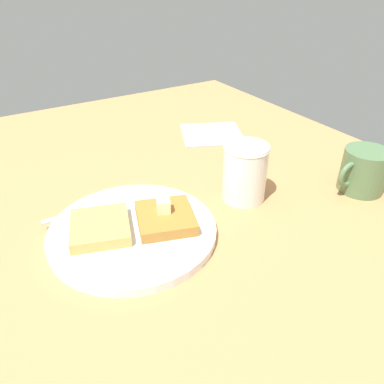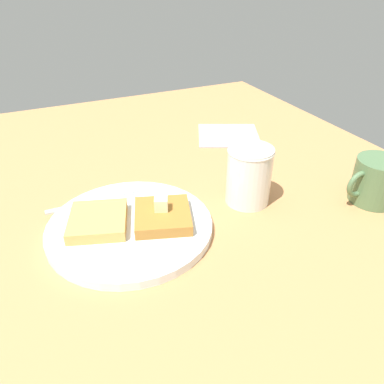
# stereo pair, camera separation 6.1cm
# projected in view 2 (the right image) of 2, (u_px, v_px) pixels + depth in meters

# --- Properties ---
(table_surface) EXTENTS (1.12, 1.12, 0.03)m
(table_surface) POSITION_uv_depth(u_px,v_px,m) (141.00, 198.00, 0.70)
(table_surface) COLOR #BA7E4C
(table_surface) RESTS_ON ground
(plate) EXTENTS (0.26, 0.26, 0.01)m
(plate) POSITION_uv_depth(u_px,v_px,m) (130.00, 226.00, 0.59)
(plate) COLOR white
(plate) RESTS_ON table_surface
(toast_slice_left) EXTENTS (0.11, 0.11, 0.02)m
(toast_slice_left) POSITION_uv_depth(u_px,v_px,m) (160.00, 217.00, 0.59)
(toast_slice_left) COLOR #AA6E2B
(toast_slice_left) RESTS_ON plate
(toast_slice_middle) EXTENTS (0.11, 0.11, 0.02)m
(toast_slice_middle) POSITION_uv_depth(u_px,v_px,m) (98.00, 221.00, 0.58)
(toast_slice_middle) COLOR tan
(toast_slice_middle) RESTS_ON plate
(butter_pat_primary) EXTENTS (0.03, 0.03, 0.02)m
(butter_pat_primary) POSITION_uv_depth(u_px,v_px,m) (160.00, 204.00, 0.58)
(butter_pat_primary) COLOR beige
(butter_pat_primary) RESTS_ON toast_slice_left
(fork) EXTENTS (0.16, 0.02, 0.00)m
(fork) POSITION_uv_depth(u_px,v_px,m) (101.00, 201.00, 0.64)
(fork) COLOR silver
(fork) RESTS_ON plate
(syrup_jar) EXTENTS (0.08, 0.08, 0.10)m
(syrup_jar) POSITION_uv_depth(u_px,v_px,m) (249.00, 178.00, 0.64)
(syrup_jar) COLOR #54270A
(syrup_jar) RESTS_ON table_surface
(napkin) EXTENTS (0.19, 0.19, 0.00)m
(napkin) POSITION_uv_depth(u_px,v_px,m) (228.00, 135.00, 0.91)
(napkin) COLOR beige
(napkin) RESTS_ON table_surface
(coffee_mug) EXTENTS (0.11, 0.08, 0.08)m
(coffee_mug) POSITION_uv_depth(u_px,v_px,m) (376.00, 181.00, 0.65)
(coffee_mug) COLOR #4E7047
(coffee_mug) RESTS_ON table_surface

